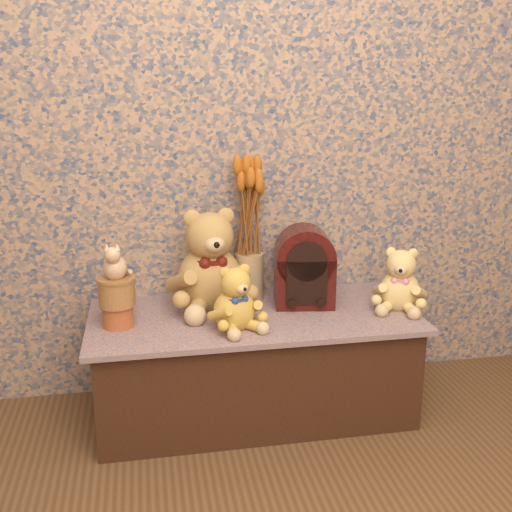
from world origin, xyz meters
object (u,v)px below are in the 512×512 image
(teddy_small, at_px, (400,276))
(ceramic_vase, at_px, (249,276))
(cat_figurine, at_px, (114,259))
(teddy_medium, at_px, (234,294))
(cathedral_radio, at_px, (304,266))
(biscuit_tin_lower, at_px, (118,316))
(teddy_large, at_px, (209,254))

(teddy_small, height_order, ceramic_vase, teddy_small)
(teddy_small, height_order, cat_figurine, cat_figurine)
(teddy_medium, bearing_deg, ceramic_vase, 49.77)
(cathedral_radio, bearing_deg, biscuit_tin_lower, -163.53)
(teddy_large, relative_size, ceramic_vase, 2.22)
(ceramic_vase, distance_m, biscuit_tin_lower, 0.55)
(biscuit_tin_lower, bearing_deg, cat_figurine, 0.00)
(ceramic_vase, distance_m, cat_figurine, 0.57)
(cathedral_radio, bearing_deg, teddy_small, -7.85)
(teddy_small, relative_size, biscuit_tin_lower, 2.35)
(teddy_small, relative_size, cat_figurine, 1.91)
(teddy_medium, height_order, ceramic_vase, teddy_medium)
(teddy_large, height_order, cathedral_radio, teddy_large)
(ceramic_vase, xyz_separation_m, cat_figurine, (-0.51, -0.20, 0.16))
(cat_figurine, bearing_deg, teddy_large, 30.41)
(ceramic_vase, relative_size, cat_figurine, 1.38)
(teddy_small, xyz_separation_m, ceramic_vase, (-0.55, 0.21, -0.04))
(teddy_small, bearing_deg, cathedral_radio, -171.68)
(cathedral_radio, distance_m, biscuit_tin_lower, 0.73)
(teddy_medium, xyz_separation_m, biscuit_tin_lower, (-0.41, 0.09, -0.08))
(cathedral_radio, relative_size, biscuit_tin_lower, 2.83)
(teddy_medium, bearing_deg, biscuit_tin_lower, 147.72)
(teddy_large, xyz_separation_m, ceramic_vase, (0.17, 0.06, -0.11))
(cat_figurine, bearing_deg, teddy_medium, -4.97)
(teddy_medium, height_order, biscuit_tin_lower, teddy_medium)
(teddy_large, distance_m, biscuit_tin_lower, 0.41)
(teddy_small, distance_m, cathedral_radio, 0.37)
(teddy_large, bearing_deg, biscuit_tin_lower, -163.17)
(teddy_small, bearing_deg, teddy_medium, -148.22)
(teddy_small, distance_m, biscuit_tin_lower, 1.07)
(teddy_large, bearing_deg, ceramic_vase, 11.86)
(teddy_large, relative_size, teddy_medium, 1.68)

